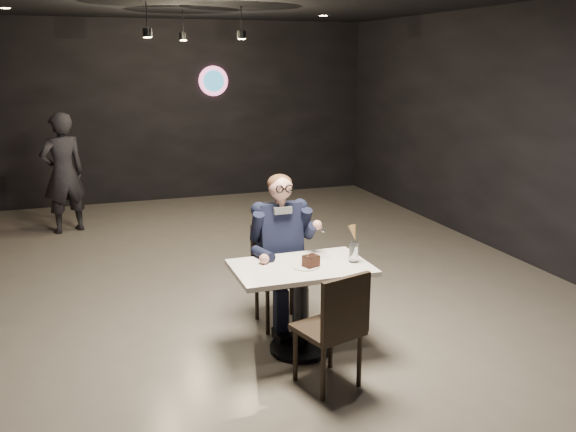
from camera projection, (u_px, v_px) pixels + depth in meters
name	position (u px, v px, depth m)	size (l,w,h in m)	color
floor	(235.00, 287.00, 6.51)	(9.00, 9.00, 0.00)	slate
wall_sign	(213.00, 81.00, 10.35)	(0.50, 0.06, 0.50)	pink
pendant_lights	(191.00, 17.00, 7.61)	(1.40, 1.20, 0.36)	black
main_table	(301.00, 308.00, 5.02)	(1.10, 0.70, 0.75)	white
chair_far	(280.00, 277.00, 5.50)	(0.42, 0.46, 0.92)	black
chair_near	(328.00, 327.00, 4.48)	(0.42, 0.46, 0.92)	black
seated_man	(280.00, 249.00, 5.44)	(0.60, 0.80, 1.44)	black
dessert_plate	(306.00, 267.00, 4.88)	(0.22, 0.22, 0.01)	white
cake_slice	(311.00, 261.00, 4.86)	(0.12, 0.09, 0.08)	black
mint_leaf	(313.00, 258.00, 4.83)	(0.06, 0.04, 0.01)	#328B2D
sundae_glass	(353.00, 252.00, 4.99)	(0.07, 0.07, 0.17)	silver
wafer_cone	(354.00, 233.00, 4.96)	(0.07, 0.07, 0.14)	tan
passerby	(63.00, 173.00, 8.41)	(0.61, 0.40, 1.67)	black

